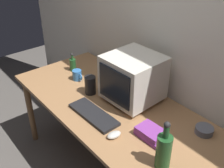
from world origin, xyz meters
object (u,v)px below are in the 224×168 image
Objects in this scene: bottle_short at (73,64)px; book_stack at (152,134)px; bottle_tall at (164,150)px; mug at (78,75)px; cd_spindle at (204,130)px; crt_monitor at (133,78)px; keyboard at (93,114)px; computer_mouse at (114,135)px; metal_canister at (90,85)px.

bottle_short reaches higher than book_stack.
bottle_tall is 1.83× the size of bottle_short.
bottle_short reaches higher than mug.
bottle_tall is 2.66× the size of cd_spindle.
crt_monitor is at bearing -170.01° from cd_spindle.
mug is at bearing -163.63° from crt_monitor.
keyboard is 1.32× the size of bottle_tall.
computer_mouse is 0.60m from cd_spindle.
bottle_tall is 0.90m from metal_canister.
crt_monitor is at bearing 34.77° from metal_canister.
computer_mouse is at bearing -19.64° from metal_canister.
bottle_tall is 2.66× the size of mug.
mug is at bearing 168.45° from computer_mouse.
book_stack is at bearing 147.31° from bottle_tall.
metal_canister reaches higher than computer_mouse.
metal_canister reaches higher than mug.
crt_monitor is at bearing 151.72° from bottle_tall.
bottle_tall is at bearing -32.69° from book_stack.
computer_mouse reaches higher than keyboard.
metal_canister is at bearing -160.97° from cd_spindle.
bottle_short is 1.11m from book_stack.
keyboard is 3.50× the size of cd_spindle.
cd_spindle is at bearing 35.22° from keyboard.
crt_monitor is at bearing 8.05° from bottle_short.
crt_monitor reaches higher than metal_canister.
metal_canister is (-0.87, -0.30, 0.05)m from cd_spindle.
computer_mouse is 0.57× the size of bottle_short.
keyboard is at bearing -177.00° from bottle_tall.
bottle_tall reaches higher than keyboard.
computer_mouse is 0.67× the size of metal_canister.
bottle_short is at bearing 175.10° from book_stack.
bottle_tall is (0.60, -0.32, -0.07)m from crt_monitor.
crt_monitor is 0.57m from mug.
book_stack is 1.79× the size of mug.
book_stack is 0.93m from mug.
bottle_short is at bearing 170.24° from bottle_tall.
bottle_tall is (0.63, 0.03, 0.11)m from keyboard.
bottle_tall is 1.49× the size of book_stack.
mug is (-0.93, 0.04, 0.02)m from book_stack.
bottle_tall is at bearing -8.39° from mug.
metal_canister is at bearing 171.86° from bottle_tall.
keyboard is at bearing -21.46° from mug.
metal_canister is (0.25, -0.04, 0.03)m from mug.
bottle_tall reaches higher than book_stack.
book_stack is 0.68m from metal_canister.
keyboard is at bearing -158.93° from book_stack.
mug is at bearing 177.71° from book_stack.
cd_spindle is (0.35, 0.49, 0.00)m from computer_mouse.
crt_monitor reaches higher than bottle_short.
keyboard is 3.50× the size of mug.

